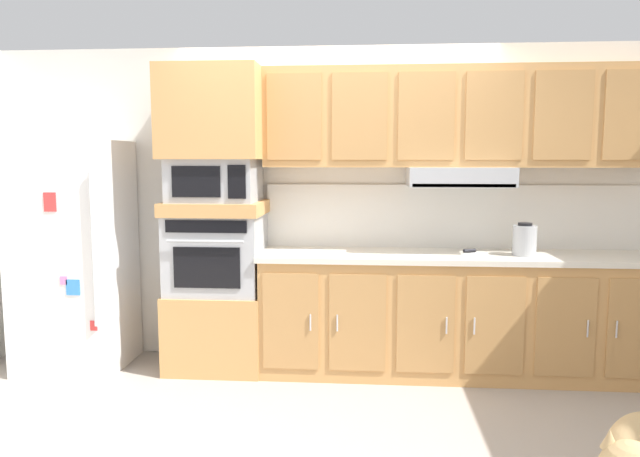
% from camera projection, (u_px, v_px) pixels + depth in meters
% --- Properties ---
extents(ground_plane, '(9.60, 9.60, 0.00)m').
position_uv_depth(ground_plane, '(326.00, 409.00, 3.85)').
color(ground_plane, '#9E9389').
extents(back_kitchen_wall, '(6.20, 0.12, 2.50)m').
position_uv_depth(back_kitchen_wall, '(336.00, 205.00, 4.80)').
color(back_kitchen_wall, silver).
rests_on(back_kitchen_wall, ground).
extents(refrigerator, '(0.76, 0.73, 1.76)m').
position_uv_depth(refrigerator, '(74.00, 255.00, 4.58)').
color(refrigerator, white).
rests_on(refrigerator, ground).
extents(oven_base_cabinet, '(0.74, 0.62, 0.60)m').
position_uv_depth(oven_base_cabinet, '(218.00, 329.00, 4.63)').
color(oven_base_cabinet, tan).
rests_on(oven_base_cabinet, ground).
extents(built_in_oven, '(0.70, 0.62, 0.60)m').
position_uv_depth(built_in_oven, '(217.00, 253.00, 4.56)').
color(built_in_oven, '#A8AAAF').
rests_on(built_in_oven, oven_base_cabinet).
extents(appliance_mid_shelf, '(0.74, 0.62, 0.10)m').
position_uv_depth(appliance_mid_shelf, '(216.00, 208.00, 4.52)').
color(appliance_mid_shelf, tan).
rests_on(appliance_mid_shelf, built_in_oven).
extents(microwave, '(0.64, 0.54, 0.32)m').
position_uv_depth(microwave, '(215.00, 180.00, 4.49)').
color(microwave, '#A8AAAF').
rests_on(microwave, appliance_mid_shelf).
extents(appliance_upper_cabinet, '(0.74, 0.62, 0.68)m').
position_uv_depth(appliance_upper_cabinet, '(214.00, 114.00, 4.43)').
color(appliance_upper_cabinet, tan).
rests_on(appliance_upper_cabinet, microwave).
extents(lower_cabinet_run, '(2.89, 0.63, 0.88)m').
position_uv_depth(lower_cabinet_run, '(454.00, 316.00, 4.46)').
color(lower_cabinet_run, tan).
rests_on(lower_cabinet_run, ground).
extents(countertop_slab, '(2.93, 0.64, 0.04)m').
position_uv_depth(countertop_slab, '(455.00, 256.00, 4.41)').
color(countertop_slab, silver).
rests_on(countertop_slab, lower_cabinet_run).
extents(backsplash_panel, '(2.93, 0.02, 0.50)m').
position_uv_depth(backsplash_panel, '(451.00, 216.00, 4.67)').
color(backsplash_panel, silver).
rests_on(backsplash_panel, countertop_slab).
extents(upper_cabinet_with_hood, '(2.89, 0.48, 0.88)m').
position_uv_depth(upper_cabinet_with_hood, '(457.00, 121.00, 4.42)').
color(upper_cabinet_with_hood, tan).
rests_on(upper_cabinet_with_hood, backsplash_panel).
extents(screwdriver, '(0.15, 0.16, 0.03)m').
position_uv_depth(screwdriver, '(470.00, 251.00, 4.45)').
color(screwdriver, black).
rests_on(screwdriver, countertop_slab).
extents(electric_kettle, '(0.17, 0.17, 0.24)m').
position_uv_depth(electric_kettle, '(525.00, 240.00, 4.31)').
color(electric_kettle, '#A8AAAF').
rests_on(electric_kettle, countertop_slab).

